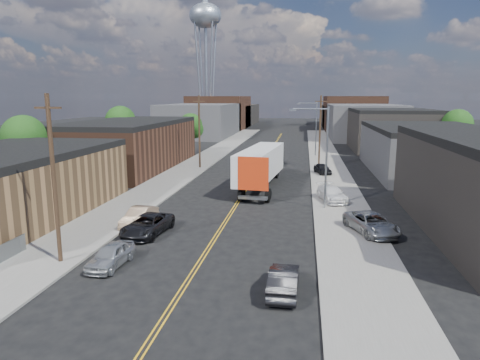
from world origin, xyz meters
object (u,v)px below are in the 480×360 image
(water_tower, at_px, (205,21))
(semi_truck, at_px, (262,164))
(car_ahead_truck, at_px, (276,160))
(car_right_lot_c, at_px, (322,169))
(car_left_b, at_px, (139,217))
(car_right_lot_a, at_px, (371,223))
(car_right_oncoming, at_px, (284,280))
(car_left_a, at_px, (111,255))
(car_left_c, at_px, (147,225))
(car_right_lot_b, at_px, (332,194))

(water_tower, distance_m, semi_truck, 84.11)
(water_tower, distance_m, car_ahead_truck, 70.89)
(car_right_lot_c, bearing_deg, car_left_b, -137.29)
(water_tower, relative_size, car_left_b, 8.67)
(semi_truck, distance_m, car_right_lot_a, 18.66)
(car_left_b, bearing_deg, car_right_lot_c, 62.68)
(car_right_oncoming, bearing_deg, car_left_a, -9.97)
(water_tower, xyz_separation_m, semi_truck, (23.50, -75.70, -28.13))
(car_left_a, relative_size, car_left_c, 0.77)
(car_right_oncoming, relative_size, car_ahead_truck, 0.85)
(car_right_lot_b, bearing_deg, car_left_c, -154.52)
(semi_truck, bearing_deg, car_left_a, -98.86)
(car_left_a, height_order, car_right_lot_a, car_right_lot_a)
(car_right_oncoming, xyz_separation_m, car_ahead_truck, (-3.21, 42.41, -0.00))
(car_ahead_truck, bearing_deg, car_left_c, -102.02)
(semi_truck, distance_m, car_ahead_truck, 16.22)
(car_left_c, bearing_deg, car_left_b, 131.31)
(car_left_a, bearing_deg, car_ahead_truck, 83.89)
(semi_truck, distance_m, car_right_oncoming, 26.62)
(car_right_oncoming, distance_m, car_right_lot_a, 11.84)
(car_left_a, xyz_separation_m, car_right_lot_b, (13.77, 17.76, 0.17))
(semi_truck, height_order, car_left_b, semi_truck)
(car_right_oncoming, bearing_deg, car_left_c, -36.97)
(car_right_oncoming, height_order, car_right_lot_c, car_right_lot_c)
(car_right_lot_b, bearing_deg, car_left_a, -142.80)
(semi_truck, xyz_separation_m, car_right_oncoming, (3.70, -26.30, -1.84))
(car_right_oncoming, relative_size, car_right_lot_a, 0.80)
(car_right_lot_c, bearing_deg, car_left_c, -132.97)
(car_right_lot_a, distance_m, car_ahead_truck, 33.33)
(car_left_a, distance_m, car_right_oncoming, 10.40)
(car_right_lot_a, bearing_deg, car_right_lot_b, 82.67)
(car_left_a, relative_size, car_right_oncoming, 0.96)
(car_left_a, bearing_deg, car_right_lot_a, 31.18)
(car_right_lot_a, bearing_deg, car_ahead_truck, 85.07)
(car_left_c, relative_size, car_right_oncoming, 1.25)
(car_left_b, distance_m, car_ahead_truck, 33.48)
(water_tower, bearing_deg, car_right_oncoming, -75.07)
(water_tower, xyz_separation_m, car_right_lot_a, (33.00, -91.68, -29.78))
(car_left_b, xyz_separation_m, car_right_lot_a, (17.40, 0.32, 0.17))
(car_right_lot_a, relative_size, car_right_lot_c, 1.38)
(car_left_c, relative_size, car_right_lot_b, 1.09)
(semi_truck, xyz_separation_m, car_left_c, (-6.50, -18.30, -1.80))
(water_tower, bearing_deg, car_left_a, -80.35)
(semi_truck, distance_m, car_right_lot_b, 9.92)
(car_left_b, distance_m, car_left_c, 2.44)
(car_right_oncoming, bearing_deg, car_right_lot_a, -118.20)
(car_right_lot_a, relative_size, car_right_lot_b, 1.09)
(car_right_lot_a, bearing_deg, car_right_oncoming, -139.94)
(car_left_a, bearing_deg, car_left_b, 103.64)
(semi_truck, bearing_deg, car_left_c, -103.44)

